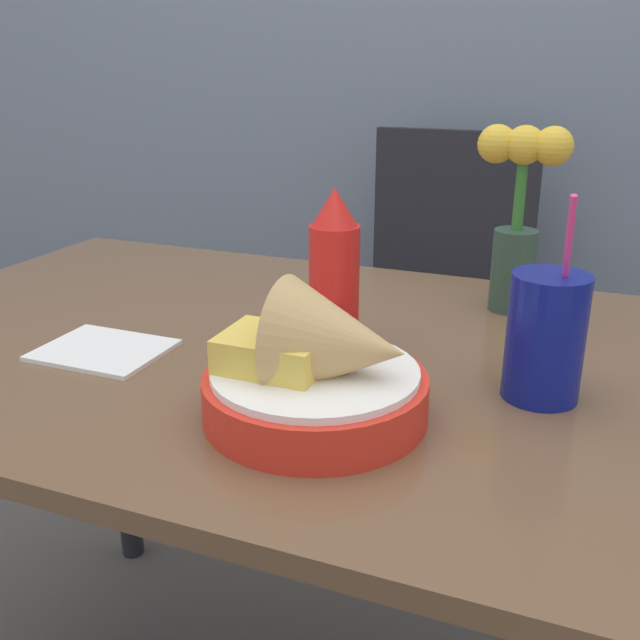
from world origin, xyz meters
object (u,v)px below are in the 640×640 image
(chair_far_window, at_px, (442,293))
(drink_cup, at_px, (545,341))
(food_basket, at_px, (323,372))
(ketchup_bottle, at_px, (335,274))
(flower_vase, at_px, (519,210))

(chair_far_window, xyz_separation_m, drink_cup, (0.30, -0.90, 0.25))
(chair_far_window, height_order, food_basket, chair_far_window)
(chair_far_window, distance_m, drink_cup, 0.99)
(chair_far_window, bearing_deg, drink_cup, -71.65)
(ketchup_bottle, relative_size, drink_cup, 0.91)
(ketchup_bottle, height_order, flower_vase, flower_vase)
(drink_cup, relative_size, flower_vase, 0.86)
(ketchup_bottle, height_order, drink_cup, drink_cup)
(flower_vase, bearing_deg, drink_cup, -75.97)
(ketchup_bottle, bearing_deg, drink_cup, -9.11)
(flower_vase, bearing_deg, chair_far_window, 110.28)
(food_basket, distance_m, flower_vase, 0.46)
(drink_cup, bearing_deg, ketchup_bottle, 170.89)
(food_basket, bearing_deg, chair_far_window, 95.20)
(food_basket, xyz_separation_m, drink_cup, (0.20, 0.14, 0.01))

